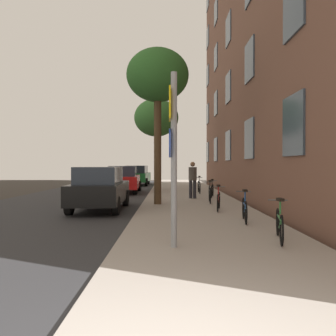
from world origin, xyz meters
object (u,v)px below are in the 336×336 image
Objects in this scene: traffic_light at (157,150)px; car_2 at (137,175)px; bicycle_3 at (209,194)px; car_1 at (123,179)px; pedestrian_0 at (192,177)px; tree_far at (156,118)px; car_0 at (99,188)px; bicycle_1 at (244,209)px; bicycle_5 at (198,186)px; sign_post at (172,149)px; bicycle_4 at (212,190)px; bicycle_2 at (218,200)px; tree_near at (157,77)px; bicycle_0 at (279,224)px.

car_2 is at bearing 116.88° from traffic_light.
car_1 reaches higher than bicycle_3.
car_1 is at bearing 130.35° from pedestrian_0.
tree_far reaches higher than traffic_light.
tree_far is at bearing 79.11° from car_0.
bicycle_1 is 12.26m from car_1.
bicycle_3 is at bearing -73.07° from car_2.
bicycle_5 is at bearing -20.51° from car_1.
car_1 is at bearing 91.04° from car_0.
bicycle_4 is (2.07, 10.17, -1.56)m from sign_post.
bicycle_1 is 0.36× the size of car_2.
tree_near is at bearing 138.71° from bicycle_2.
bicycle_5 is at bearing 90.17° from bicycle_3.
sign_post is 9.79m from pedestrian_0.
traffic_light is at bearing 113.36° from bicycle_5.
tree_far is at bearing 93.09° from sign_post.
traffic_light is 2.47× the size of bicycle_2.
car_0 is (-4.89, 5.68, 0.37)m from bicycle_0.
car_2 reaches higher than bicycle_0.
tree_near reaches higher than car_0.
tree_near is 3.63× the size of pedestrian_0.
tree_near is 5.59m from bicycle_2.
sign_post is 0.75× the size of car_2.
bicycle_3 is at bearing 12.56° from tree_near.
bicycle_0 is at bearing -85.27° from bicycle_3.
bicycle_3 reaches higher than bicycle_4.
bicycle_4 is 0.87× the size of bicycle_5.
car_2 is (-4.27, 9.29, 0.35)m from bicycle_5.
tree_near is 3.56× the size of bicycle_5.
car_0 is at bearing -124.13° from bicycle_5.
bicycle_0 is 9.60m from bicycle_4.
tree_near is 6.14m from bicycle_4.
pedestrian_0 reaches higher than car_1.
bicycle_0 is at bearing -77.08° from car_2.
tree_near is at bearing 94.01° from sign_post.
bicycle_3 is at bearing -76.66° from traffic_light.
car_0 is at bearing 130.71° from bicycle_0.
tree_far is at bearing 118.30° from bicycle_4.
traffic_light is at bearing 90.10° from tree_far.
car_2 reaches higher than bicycle_1.
tree_far is 3.58× the size of bicycle_1.
traffic_light reaches higher than bicycle_1.
bicycle_1 is at bearing -90.14° from bicycle_4.
bicycle_4 is 0.34× the size of car_1.
bicycle_1 is at bearing -34.99° from car_0.
tree_near is at bearing 120.70° from bicycle_1.
bicycle_2 is 2.40m from bicycle_3.
bicycle_1 is 19.46m from car_2.
bicycle_3 is (1.66, 7.77, -1.53)m from sign_post.
bicycle_0 is 1.05× the size of bicycle_2.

